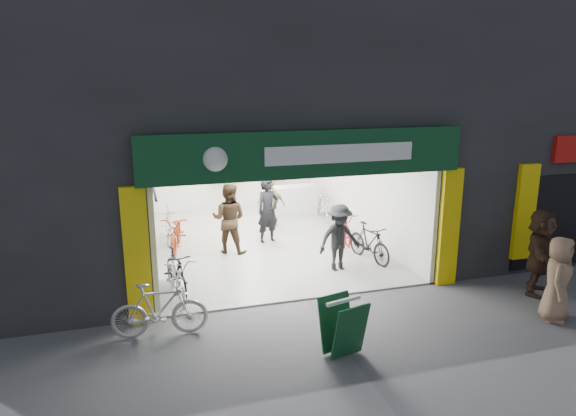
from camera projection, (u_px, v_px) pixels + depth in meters
name	position (u px, v px, depth m)	size (l,w,h in m)	color
ground	(306.00, 300.00, 10.56)	(60.00, 60.00, 0.00)	#56565B
building	(281.00, 83.00, 14.39)	(17.00, 10.27, 8.00)	#232326
bike_left_front	(177.00, 276.00, 10.62)	(0.62, 1.79, 0.94)	silver
bike_left_midfront	(176.00, 272.00, 10.80)	(0.45, 1.61, 0.97)	black
bike_left_midback	(177.00, 233.00, 13.47)	(0.66, 1.91, 1.00)	maroon
bike_left_back	(169.00, 225.00, 14.22)	(0.47, 1.66, 1.00)	#A8A8AD
bike_right_front	(369.00, 243.00, 12.70)	(0.45, 1.61, 0.97)	black
bike_right_mid	(343.00, 226.00, 14.29)	(0.57, 1.65, 0.87)	maroon
bike_right_back	(325.00, 206.00, 16.27)	(0.47, 1.66, 1.00)	silver
parked_bike	(159.00, 310.00, 8.98)	(0.47, 1.68, 1.01)	#B6B6BB
customer_a	(268.00, 211.00, 14.04)	(0.66, 0.43, 1.82)	black
customer_b	(229.00, 219.00, 13.18)	(0.90, 0.70, 1.86)	#342517
customer_c	(339.00, 238.00, 11.96)	(1.05, 0.60, 1.63)	black
customer_d	(271.00, 204.00, 15.53)	(0.88, 0.37, 1.50)	#958157
pedestrian_near	(558.00, 279.00, 9.53)	(0.80, 0.52, 1.63)	#8D6C52
pedestrian_far	(540.00, 252.00, 10.71)	(1.70, 0.54, 1.84)	#3D271C
sandwich_board	(343.00, 325.00, 8.36)	(0.75, 0.76, 0.95)	#104020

